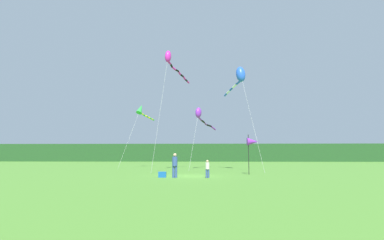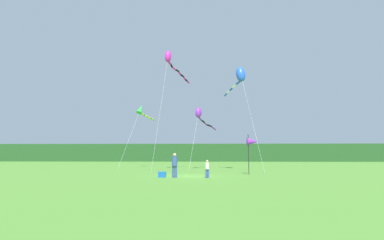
{
  "view_description": "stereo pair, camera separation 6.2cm",
  "coord_description": "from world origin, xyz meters",
  "px_view_note": "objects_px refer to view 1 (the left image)",
  "views": [
    {
      "loc": [
        1.05,
        -23.77,
        1.76
      ],
      "look_at": [
        0.0,
        6.0,
        5.15
      ],
      "focal_mm": 27.76,
      "sensor_mm": 36.0,
      "label": 1
    },
    {
      "loc": [
        1.11,
        -23.76,
        1.76
      ],
      "look_at": [
        0.0,
        6.0,
        5.15
      ],
      "focal_mm": 27.76,
      "sensor_mm": 36.0,
      "label": 2
    }
  ],
  "objects_px": {
    "person_child": "(207,168)",
    "kite_blue": "(240,76)",
    "kite_magenta": "(171,61)",
    "person_adult": "(175,164)",
    "cooler_box": "(162,175)",
    "kite_purple": "(200,115)",
    "kite_green": "(141,110)",
    "banner_flag_pole": "(252,142)"
  },
  "relations": [
    {
      "from": "kite_magenta",
      "to": "kite_blue",
      "type": "bearing_deg",
      "value": 2.78
    },
    {
      "from": "person_adult",
      "to": "kite_blue",
      "type": "height_order",
      "value": "kite_blue"
    },
    {
      "from": "banner_flag_pole",
      "to": "kite_magenta",
      "type": "bearing_deg",
      "value": 147.21
    },
    {
      "from": "person_adult",
      "to": "kite_magenta",
      "type": "distance_m",
      "value": 13.57
    },
    {
      "from": "cooler_box",
      "to": "kite_green",
      "type": "relative_size",
      "value": 0.07
    },
    {
      "from": "banner_flag_pole",
      "to": "kite_blue",
      "type": "distance_m",
      "value": 8.95
    },
    {
      "from": "banner_flag_pole",
      "to": "cooler_box",
      "type": "bearing_deg",
      "value": -155.67
    },
    {
      "from": "kite_green",
      "to": "kite_blue",
      "type": "bearing_deg",
      "value": -30.58
    },
    {
      "from": "cooler_box",
      "to": "person_adult",
      "type": "bearing_deg",
      "value": -13.53
    },
    {
      "from": "cooler_box",
      "to": "kite_green",
      "type": "height_order",
      "value": "kite_green"
    },
    {
      "from": "banner_flag_pole",
      "to": "kite_purple",
      "type": "distance_m",
      "value": 10.25
    },
    {
      "from": "cooler_box",
      "to": "banner_flag_pole",
      "type": "xyz_separation_m",
      "value": [
        7.29,
        3.3,
        2.55
      ]
    },
    {
      "from": "person_adult",
      "to": "kite_blue",
      "type": "distance_m",
      "value": 13.96
    },
    {
      "from": "cooler_box",
      "to": "kite_green",
      "type": "xyz_separation_m",
      "value": [
        -4.95,
        15.61,
        7.18
      ]
    },
    {
      "from": "kite_purple",
      "to": "kite_magenta",
      "type": "relative_size",
      "value": 0.61
    },
    {
      "from": "kite_magenta",
      "to": "person_child",
      "type": "bearing_deg",
      "value": -66.53
    },
    {
      "from": "banner_flag_pole",
      "to": "kite_magenta",
      "type": "distance_m",
      "value": 12.62
    },
    {
      "from": "person_child",
      "to": "kite_blue",
      "type": "bearing_deg",
      "value": 67.6
    },
    {
      "from": "cooler_box",
      "to": "kite_magenta",
      "type": "bearing_deg",
      "value": 92.18
    },
    {
      "from": "kite_blue",
      "to": "kite_green",
      "type": "bearing_deg",
      "value": 149.42
    },
    {
      "from": "kite_purple",
      "to": "kite_blue",
      "type": "xyz_separation_m",
      "value": [
        4.24,
        -3.29,
        3.82
      ]
    },
    {
      "from": "person_child",
      "to": "person_adult",
      "type": "bearing_deg",
      "value": 178.65
    },
    {
      "from": "kite_green",
      "to": "cooler_box",
      "type": "bearing_deg",
      "value": -72.42
    },
    {
      "from": "kite_green",
      "to": "kite_blue",
      "type": "xyz_separation_m",
      "value": [
        11.96,
        -7.07,
        2.61
      ]
    },
    {
      "from": "person_child",
      "to": "banner_flag_pole",
      "type": "xyz_separation_m",
      "value": [
        3.92,
        3.58,
        2.03
      ]
    },
    {
      "from": "person_child",
      "to": "kite_magenta",
      "type": "bearing_deg",
      "value": 113.47
    },
    {
      "from": "kite_purple",
      "to": "kite_green",
      "type": "bearing_deg",
      "value": 153.92
    },
    {
      "from": "cooler_box",
      "to": "kite_purple",
      "type": "height_order",
      "value": "kite_purple"
    },
    {
      "from": "kite_green",
      "to": "person_adult",
      "type": "bearing_deg",
      "value": -69.58
    },
    {
      "from": "person_child",
      "to": "kite_magenta",
      "type": "relative_size",
      "value": 0.1
    },
    {
      "from": "kite_magenta",
      "to": "kite_blue",
      "type": "distance_m",
      "value": 7.49
    },
    {
      "from": "banner_flag_pole",
      "to": "kite_purple",
      "type": "height_order",
      "value": "kite_purple"
    },
    {
      "from": "banner_flag_pole",
      "to": "kite_blue",
      "type": "bearing_deg",
      "value": 93.04
    },
    {
      "from": "kite_green",
      "to": "person_child",
      "type": "bearing_deg",
      "value": -62.39
    },
    {
      "from": "person_child",
      "to": "kite_purple",
      "type": "bearing_deg",
      "value": 92.82
    },
    {
      "from": "person_child",
      "to": "kite_magenta",
      "type": "height_order",
      "value": "kite_magenta"
    },
    {
      "from": "kite_blue",
      "to": "kite_magenta",
      "type": "bearing_deg",
      "value": -177.22
    },
    {
      "from": "person_adult",
      "to": "cooler_box",
      "type": "distance_m",
      "value": 1.26
    },
    {
      "from": "person_adult",
      "to": "banner_flag_pole",
      "type": "xyz_separation_m",
      "value": [
        6.34,
        3.52,
        1.76
      ]
    },
    {
      "from": "person_adult",
      "to": "cooler_box",
      "type": "relative_size",
      "value": 3.12
    },
    {
      "from": "kite_green",
      "to": "kite_purple",
      "type": "bearing_deg",
      "value": -26.08
    },
    {
      "from": "person_adult",
      "to": "person_child",
      "type": "height_order",
      "value": "person_adult"
    }
  ]
}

